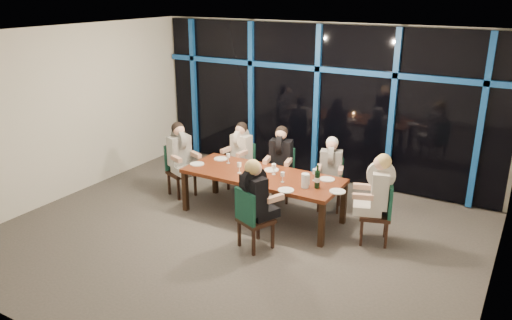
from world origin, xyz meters
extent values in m
plane|color=#57514C|center=(0.00, 0.00, 0.00)|extent=(7.00, 7.00, 0.00)
cube|color=silver|center=(0.00, 3.00, 1.50)|extent=(7.00, 0.04, 3.00)
cube|color=silver|center=(0.00, -3.00, 1.50)|extent=(7.00, 0.04, 3.00)
cube|color=silver|center=(-3.50, 0.00, 1.50)|extent=(0.04, 6.00, 3.00)
cube|color=silver|center=(3.50, 0.00, 1.50)|extent=(0.04, 6.00, 3.00)
cube|color=white|center=(0.00, 0.00, 3.00)|extent=(7.00, 6.00, 0.04)
cube|color=black|center=(0.00, 2.94, 1.50)|extent=(6.86, 0.04, 2.94)
cube|color=#124691|center=(-2.90, 2.89, 1.50)|extent=(0.10, 0.10, 2.94)
cube|color=#124691|center=(-1.45, 2.89, 1.50)|extent=(0.10, 0.10, 2.94)
cube|color=#124691|center=(0.00, 2.89, 1.50)|extent=(0.10, 0.10, 2.94)
cube|color=#124691|center=(1.45, 2.89, 1.50)|extent=(0.10, 0.10, 2.94)
cube|color=#124691|center=(2.90, 2.89, 1.50)|extent=(0.10, 0.10, 2.94)
cube|color=#124691|center=(0.00, 2.89, 2.16)|extent=(6.86, 0.10, 0.10)
cube|color=#FF2D14|center=(1.10, 3.25, 2.15)|extent=(0.60, 0.05, 0.35)
cube|color=maroon|center=(0.00, 0.80, 0.72)|extent=(2.60, 1.00, 0.06)
cube|color=black|center=(-1.24, 0.36, 0.34)|extent=(0.08, 0.08, 0.69)
cube|color=black|center=(1.24, 0.36, 0.34)|extent=(0.08, 0.08, 0.69)
cube|color=black|center=(-1.24, 1.24, 0.34)|extent=(0.08, 0.08, 0.69)
cube|color=black|center=(1.24, 1.24, 0.34)|extent=(0.08, 0.08, 0.69)
cube|color=black|center=(-0.94, 1.63, 0.41)|extent=(0.44, 0.44, 0.05)
cube|color=#184D3A|center=(-0.92, 1.81, 0.65)|extent=(0.41, 0.08, 0.45)
cube|color=black|center=(-1.11, 1.48, 0.19)|extent=(0.04, 0.04, 0.38)
cube|color=black|center=(-0.79, 1.45, 0.19)|extent=(0.04, 0.04, 0.38)
cube|color=black|center=(-1.08, 1.81, 0.19)|extent=(0.04, 0.04, 0.38)
cube|color=black|center=(-0.76, 1.77, 0.19)|extent=(0.04, 0.04, 0.38)
cube|color=black|center=(-0.08, 1.58, 0.42)|extent=(0.51, 0.51, 0.06)
cube|color=#184D3A|center=(-0.12, 1.76, 0.68)|extent=(0.42, 0.14, 0.47)
cube|color=black|center=(-0.21, 1.37, 0.20)|extent=(0.05, 0.05, 0.40)
cube|color=black|center=(0.12, 1.45, 0.20)|extent=(0.05, 0.05, 0.40)
cube|color=black|center=(-0.28, 1.71, 0.20)|extent=(0.05, 0.05, 0.40)
cube|color=black|center=(0.05, 1.78, 0.20)|extent=(0.05, 0.05, 0.40)
cube|color=black|center=(0.84, 1.63, 0.40)|extent=(0.50, 0.50, 0.05)
cube|color=#184D3A|center=(0.79, 1.81, 0.64)|extent=(0.40, 0.16, 0.45)
cube|color=black|center=(0.73, 1.43, 0.19)|extent=(0.04, 0.04, 0.38)
cube|color=black|center=(1.04, 1.53, 0.19)|extent=(0.04, 0.04, 0.38)
cube|color=black|center=(0.64, 1.74, 0.19)|extent=(0.04, 0.04, 0.38)
cube|color=black|center=(0.95, 1.83, 0.19)|extent=(0.04, 0.04, 0.38)
cube|color=black|center=(-1.70, 0.85, 0.43)|extent=(0.56, 0.56, 0.06)
cube|color=#184D3A|center=(-1.88, 0.92, 0.69)|extent=(0.21, 0.42, 0.48)
cube|color=black|center=(-1.61, 0.63, 0.20)|extent=(0.05, 0.05, 0.40)
cube|color=black|center=(-1.48, 0.95, 0.20)|extent=(0.05, 0.05, 0.40)
cube|color=black|center=(-1.93, 0.76, 0.20)|extent=(0.05, 0.05, 0.40)
cube|color=black|center=(-1.80, 1.08, 0.20)|extent=(0.05, 0.05, 0.40)
cube|color=black|center=(1.85, 0.89, 0.44)|extent=(0.55, 0.55, 0.06)
cube|color=#184D3A|center=(2.04, 0.95, 0.70)|extent=(0.18, 0.43, 0.49)
cube|color=black|center=(1.63, 1.00, 0.20)|extent=(0.05, 0.05, 0.41)
cube|color=black|center=(1.74, 0.67, 0.20)|extent=(0.05, 0.05, 0.41)
cube|color=black|center=(1.96, 1.11, 0.20)|extent=(0.05, 0.05, 0.41)
cube|color=black|center=(2.07, 0.78, 0.20)|extent=(0.05, 0.05, 0.41)
cube|color=black|center=(0.43, -0.14, 0.43)|extent=(0.56, 0.56, 0.06)
cube|color=#184D3A|center=(0.36, -0.32, 0.69)|extent=(0.42, 0.21, 0.48)
cube|color=black|center=(0.66, -0.05, 0.20)|extent=(0.05, 0.05, 0.40)
cube|color=black|center=(0.34, 0.08, 0.20)|extent=(0.05, 0.05, 0.40)
cube|color=black|center=(0.52, -0.37, 0.20)|extent=(0.05, 0.05, 0.40)
cube|color=black|center=(0.20, -0.23, 0.20)|extent=(0.05, 0.05, 0.40)
cube|color=silver|center=(-0.95, 1.52, 0.50)|extent=(0.36, 0.41, 0.13)
cube|color=silver|center=(-0.93, 1.66, 0.80)|extent=(0.38, 0.25, 0.51)
cylinder|color=silver|center=(-0.93, 1.66, 0.99)|extent=(0.13, 0.39, 0.38)
sphere|color=tan|center=(-0.94, 1.65, 1.16)|extent=(0.19, 0.19, 0.19)
sphere|color=black|center=(-0.93, 1.68, 1.18)|extent=(0.21, 0.21, 0.21)
cube|color=tan|center=(-1.13, 1.47, 0.79)|extent=(0.10, 0.28, 0.07)
cube|color=tan|center=(-0.77, 1.43, 0.79)|extent=(0.10, 0.28, 0.07)
cube|color=black|center=(-0.05, 1.47, 0.52)|extent=(0.42, 0.46, 0.13)
cube|color=black|center=(-0.09, 1.61, 0.83)|extent=(0.42, 0.30, 0.53)
cylinder|color=black|center=(-0.09, 1.61, 1.04)|extent=(0.18, 0.41, 0.40)
sphere|color=tan|center=(-0.08, 1.60, 1.21)|extent=(0.20, 0.20, 0.20)
sphere|color=black|center=(-0.09, 1.63, 1.24)|extent=(0.22, 0.22, 0.22)
cube|color=tan|center=(-0.22, 1.35, 0.79)|extent=(0.14, 0.29, 0.08)
cube|color=tan|center=(0.15, 1.43, 0.79)|extent=(0.14, 0.29, 0.08)
cube|color=black|center=(0.87, 1.53, 0.49)|extent=(0.42, 0.45, 0.13)
cube|color=black|center=(0.83, 1.67, 0.79)|extent=(0.40, 0.31, 0.50)
cylinder|color=black|center=(0.83, 1.67, 0.98)|extent=(0.19, 0.39, 0.38)
sphere|color=tan|center=(0.83, 1.65, 1.14)|extent=(0.19, 0.19, 0.19)
sphere|color=silver|center=(0.82, 1.69, 1.17)|extent=(0.21, 0.21, 0.21)
cube|color=tan|center=(0.72, 1.41, 0.79)|extent=(0.14, 0.28, 0.07)
cube|color=tan|center=(1.06, 1.51, 0.79)|extent=(0.14, 0.28, 0.07)
cube|color=black|center=(-1.60, 0.81, 0.53)|extent=(0.50, 0.47, 0.13)
cube|color=black|center=(-1.74, 0.87, 0.84)|extent=(0.36, 0.44, 0.54)
cylinder|color=black|center=(-1.74, 0.87, 1.05)|extent=(0.41, 0.24, 0.40)
sphere|color=tan|center=(-1.72, 0.86, 1.22)|extent=(0.20, 0.20, 0.20)
sphere|color=black|center=(-1.76, 0.87, 1.25)|extent=(0.22, 0.22, 0.22)
cube|color=tan|center=(-1.60, 0.60, 0.79)|extent=(0.29, 0.18, 0.08)
cube|color=tan|center=(-1.46, 0.96, 0.79)|extent=(0.29, 0.18, 0.08)
cube|color=silver|center=(1.74, 0.86, 0.53)|extent=(0.50, 0.46, 0.14)
cube|color=silver|center=(1.89, 0.90, 0.85)|extent=(0.34, 0.44, 0.54)
cylinder|color=silver|center=(1.89, 0.90, 1.07)|extent=(0.42, 0.22, 0.41)
sphere|color=tan|center=(1.87, 0.90, 1.24)|extent=(0.20, 0.20, 0.20)
sphere|color=tan|center=(1.91, 0.91, 1.27)|extent=(0.22, 0.22, 0.22)
cube|color=tan|center=(1.61, 1.02, 0.79)|extent=(0.30, 0.16, 0.08)
cube|color=tan|center=(1.73, 0.65, 0.79)|extent=(0.30, 0.16, 0.08)
cube|color=black|center=(0.47, -0.03, 0.53)|extent=(0.47, 0.50, 0.13)
cube|color=black|center=(0.42, -0.18, 0.84)|extent=(0.44, 0.36, 0.54)
cylinder|color=black|center=(0.42, -0.18, 1.06)|extent=(0.24, 0.41, 0.40)
sphere|color=tan|center=(0.42, -0.16, 1.23)|extent=(0.20, 0.20, 0.20)
sphere|color=tan|center=(0.41, -0.19, 1.26)|extent=(0.22, 0.22, 0.22)
cube|color=tan|center=(0.68, -0.04, 0.79)|extent=(0.18, 0.30, 0.08)
cube|color=tan|center=(0.33, 0.11, 0.79)|extent=(0.18, 0.30, 0.08)
cylinder|color=white|center=(-0.99, 1.07, 0.76)|extent=(0.24, 0.24, 0.01)
cylinder|color=white|center=(0.04, 1.03, 0.76)|extent=(0.24, 0.24, 0.01)
cylinder|color=white|center=(1.00, 1.10, 0.76)|extent=(0.24, 0.24, 0.01)
cylinder|color=white|center=(-1.19, 0.64, 0.76)|extent=(0.24, 0.24, 0.01)
cylinder|color=white|center=(1.28, 0.72, 0.76)|extent=(0.24, 0.24, 0.01)
cylinder|color=white|center=(0.64, 0.38, 0.76)|extent=(0.24, 0.24, 0.01)
cylinder|color=black|center=(0.99, 0.71, 0.88)|extent=(0.08, 0.08, 0.26)
cylinder|color=black|center=(0.99, 0.71, 1.06)|extent=(0.03, 0.03, 0.10)
cylinder|color=silver|center=(0.99, 0.71, 0.88)|extent=(0.08, 0.08, 0.07)
cylinder|color=white|center=(0.83, 0.64, 0.86)|extent=(0.12, 0.12, 0.22)
cylinder|color=white|center=(0.90, 0.64, 0.88)|extent=(0.02, 0.02, 0.15)
cylinder|color=#F19B48|center=(-0.06, 0.61, 0.76)|extent=(0.05, 0.05, 0.03)
cylinder|color=silver|center=(-0.35, 0.66, 0.75)|extent=(0.06, 0.06, 0.01)
cylinder|color=silver|center=(-0.35, 0.66, 0.81)|extent=(0.01, 0.01, 0.10)
cylinder|color=silver|center=(-0.35, 0.66, 0.89)|extent=(0.07, 0.07, 0.07)
cylinder|color=silver|center=(0.17, 0.88, 0.75)|extent=(0.06, 0.06, 0.01)
cylinder|color=silver|center=(0.17, 0.88, 0.81)|extent=(0.01, 0.01, 0.10)
cylinder|color=silver|center=(0.17, 0.88, 0.89)|extent=(0.07, 0.07, 0.07)
cylinder|color=silver|center=(0.44, 0.66, 0.75)|extent=(0.06, 0.06, 0.01)
cylinder|color=silver|center=(0.44, 0.66, 0.80)|extent=(0.01, 0.01, 0.09)
cylinder|color=silver|center=(0.44, 0.66, 0.88)|extent=(0.06, 0.06, 0.06)
cylinder|color=white|center=(-0.76, 0.96, 0.75)|extent=(0.06, 0.06, 0.01)
cylinder|color=white|center=(-0.76, 0.96, 0.80)|extent=(0.01, 0.01, 0.10)
cylinder|color=white|center=(-0.76, 0.96, 0.89)|extent=(0.07, 0.07, 0.07)
cylinder|color=silver|center=(0.85, 0.96, 0.75)|extent=(0.07, 0.07, 0.01)
cylinder|color=silver|center=(0.85, 0.96, 0.81)|extent=(0.01, 0.01, 0.11)
cylinder|color=silver|center=(0.85, 0.96, 0.90)|extent=(0.07, 0.07, 0.08)
camera|label=1|loc=(3.70, -5.73, 3.61)|focal=35.00mm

